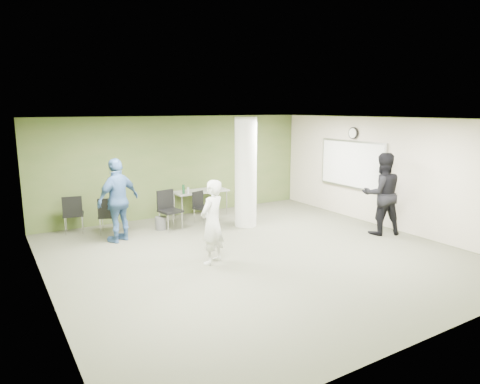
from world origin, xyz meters
TOP-DOWN VIEW (x-y plane):
  - floor at (0.00, 0.00)m, footprint 8.00×8.00m
  - ceiling at (0.00, 0.00)m, footprint 8.00×8.00m
  - wall_back at (0.00, 4.00)m, footprint 8.00×2.80m
  - wall_left at (-4.00, 0.00)m, footprint 0.02×8.00m
  - wall_right_cream at (4.00, 0.00)m, footprint 0.02×8.00m
  - column at (1.00, 2.00)m, footprint 0.56×0.56m
  - whiteboard at (3.92, 1.20)m, footprint 0.05×2.30m
  - wall_clock at (3.92, 1.20)m, footprint 0.06×0.32m
  - folding_table at (0.44, 3.54)m, footprint 1.54×0.68m
  - wastebasket at (-1.03, 2.79)m, footprint 0.28×0.28m
  - chair_back_left at (-2.96, 3.56)m, footprint 0.56×0.56m
  - chair_back_right at (-2.25, 3.06)m, footprint 0.59×0.59m
  - chair_table_left at (-0.84, 2.73)m, footprint 0.57×0.57m
  - chair_table_right at (0.15, 2.88)m, footprint 0.54×0.54m
  - woman_white at (-1.02, 0.00)m, footprint 0.72×0.63m
  - man_black at (3.40, -0.33)m, footprint 1.18×1.07m
  - man_blue at (-2.17, 2.38)m, footprint 1.22×0.90m

SIDE VIEW (x-z plane):
  - floor at x=0.00m, z-range 0.00..0.00m
  - wastebasket at x=-1.03m, z-range 0.00..0.33m
  - chair_table_right at x=0.15m, z-range 0.07..0.90m
  - chair_back_right at x=-2.25m, z-range 0.08..0.99m
  - chair_back_left at x=-2.96m, z-range 0.08..1.02m
  - chair_table_left at x=-0.84m, z-range 0.08..1.08m
  - folding_table at x=0.44m, z-range 0.19..1.17m
  - woman_white at x=-1.02m, z-range 0.00..1.67m
  - man_blue at x=-2.17m, z-range 0.00..1.92m
  - man_black at x=3.40m, z-range 0.00..1.98m
  - wall_back at x=0.00m, z-range 1.39..1.41m
  - wall_left at x=-4.00m, z-range 0.00..2.80m
  - wall_right_cream at x=4.00m, z-range 0.00..2.80m
  - column at x=1.00m, z-range 0.00..2.80m
  - whiteboard at x=3.92m, z-range 0.85..2.15m
  - wall_clock at x=3.92m, z-range 2.19..2.51m
  - ceiling at x=0.00m, z-range 2.80..2.80m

